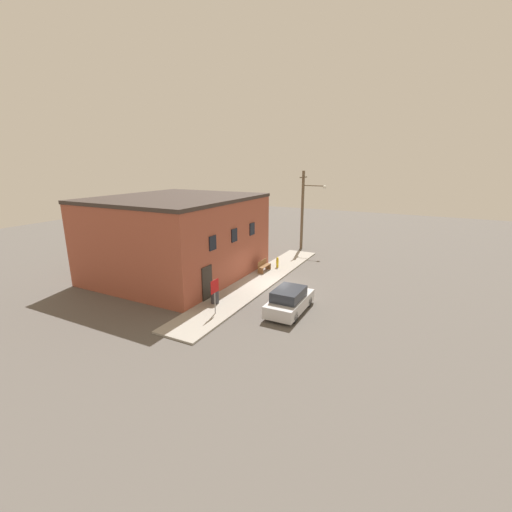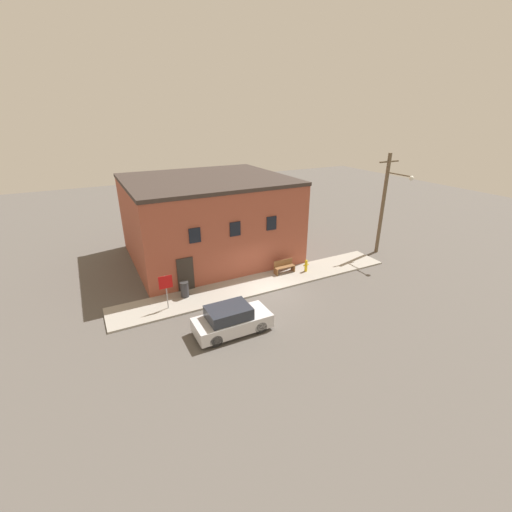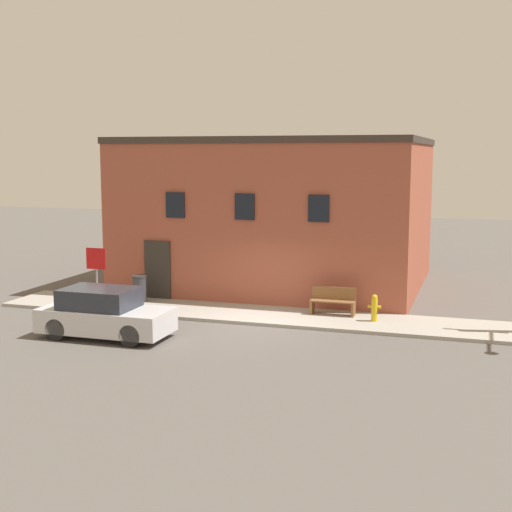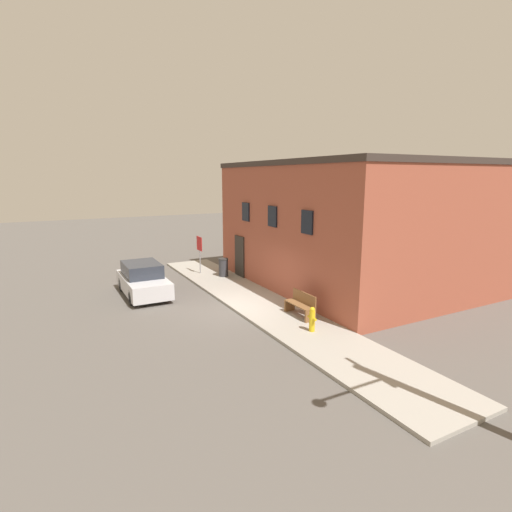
% 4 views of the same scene
% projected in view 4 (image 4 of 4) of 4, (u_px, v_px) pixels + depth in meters
% --- Properties ---
extents(ground_plane, '(80.00, 80.00, 0.00)m').
position_uv_depth(ground_plane, '(232.00, 310.00, 15.79)').
color(ground_plane, '#56514C').
extents(sidewalk, '(18.53, 2.54, 0.11)m').
position_uv_depth(sidewalk, '(260.00, 304.00, 16.37)').
color(sidewalk, '#9E998E').
rests_on(sidewalk, ground).
extents(brick_building, '(11.16, 9.86, 5.88)m').
position_uv_depth(brick_building, '(358.00, 223.00, 19.63)').
color(brick_building, '#9E4C38').
rests_on(brick_building, ground).
extents(fire_hydrant, '(0.41, 0.19, 0.84)m').
position_uv_depth(fire_hydrant, '(312.00, 319.00, 13.26)').
color(fire_hydrant, gold).
rests_on(fire_hydrant, sidewalk).
extents(stop_sign, '(0.74, 0.06, 1.97)m').
position_uv_depth(stop_sign, '(200.00, 248.00, 21.12)').
color(stop_sign, gray).
rests_on(stop_sign, sidewalk).
extents(bench, '(1.44, 0.44, 0.88)m').
position_uv_depth(bench, '(301.00, 305.00, 14.73)').
color(bench, brown).
rests_on(bench, sidewalk).
extents(trash_bin, '(0.50, 0.50, 0.94)m').
position_uv_depth(trash_bin, '(223.00, 267.00, 20.64)').
color(trash_bin, '#333338').
rests_on(trash_bin, sidewalk).
extents(parked_car, '(3.80, 1.68, 1.44)m').
position_uv_depth(parked_car, '(143.00, 280.00, 17.68)').
color(parked_car, black).
rests_on(parked_car, ground).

